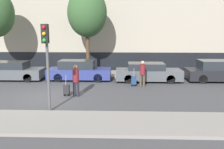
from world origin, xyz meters
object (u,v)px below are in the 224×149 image
at_px(pedestrian_right, 143,72).
at_px(parked_car_3, 219,72).
at_px(traffic_light, 46,50).
at_px(parked_bicycle, 140,69).
at_px(parked_car_0, 12,71).
at_px(pedestrian_left, 76,79).
at_px(parked_car_2, 148,73).
at_px(parked_car_1, 79,71).
at_px(trolley_right, 134,80).
at_px(trolley_left, 66,89).
at_px(bare_tree_near_crossing, 87,13).

bearing_deg(pedestrian_right, parked_car_3, 31.30).
distance_m(traffic_light, parked_bicycle, 10.78).
bearing_deg(traffic_light, parked_bicycle, 63.61).
height_order(parked_car_0, traffic_light, traffic_light).
bearing_deg(pedestrian_left, pedestrian_right, 39.81).
bearing_deg(pedestrian_right, parked_car_2, 84.84).
xyz_separation_m(parked_car_1, parked_car_2, (4.92, -0.27, -0.05)).
distance_m(parked_car_1, traffic_light, 7.39).
xyz_separation_m(pedestrian_left, pedestrian_right, (3.80, 2.51, -0.05)).
bearing_deg(parked_bicycle, pedestrian_left, -120.07).
bearing_deg(parked_car_0, parked_car_3, 0.36).
xyz_separation_m(trolley_right, parked_bicycle, (0.68, 4.19, 0.12)).
relative_size(parked_car_3, trolley_left, 3.98).
xyz_separation_m(parked_car_2, bare_tree_near_crossing, (-4.50, 2.13, 4.20)).
height_order(pedestrian_left, bare_tree_near_crossing, bare_tree_near_crossing).
bearing_deg(parked_car_2, traffic_light, -126.59).
distance_m(parked_car_0, trolley_left, 6.48).
relative_size(pedestrian_left, trolley_left, 1.48).
height_order(parked_car_3, pedestrian_right, pedestrian_right).
relative_size(pedestrian_right, trolley_right, 1.42).
xyz_separation_m(pedestrian_right, bare_tree_near_crossing, (-3.97, 3.81, 3.89)).
relative_size(parked_car_3, traffic_light, 1.22).
bearing_deg(pedestrian_left, bare_tree_near_crossing, 97.96).
distance_m(parked_car_3, pedestrian_left, 10.35).
bearing_deg(parked_car_3, trolley_right, -163.39).
bearing_deg(bare_tree_near_crossing, trolley_left, -93.44).
distance_m(parked_car_0, parked_car_3, 14.75).
height_order(trolley_left, traffic_light, traffic_light).
distance_m(trolley_right, parked_bicycle, 4.25).
bearing_deg(trolley_left, pedestrian_left, -6.36).
relative_size(trolley_left, pedestrian_right, 0.71).
bearing_deg(parked_bicycle, parked_car_2, -81.73).
xyz_separation_m(parked_car_1, pedestrian_left, (0.59, -4.47, 0.32)).
height_order(parked_car_2, trolley_right, parked_car_2).
distance_m(parked_car_2, parked_car_3, 5.03).
bearing_deg(bare_tree_near_crossing, pedestrian_left, -88.46).
height_order(parked_car_2, parked_bicycle, parked_car_2).
relative_size(traffic_light, parked_bicycle, 2.16).
relative_size(parked_car_1, parked_car_3, 0.96).
xyz_separation_m(trolley_right, traffic_light, (-4.00, -5.25, 2.36)).
height_order(parked_car_0, parked_car_1, parked_car_1).
relative_size(parked_car_2, pedestrian_right, 2.74).
height_order(parked_car_3, trolley_left, parked_car_3).
bearing_deg(parked_car_2, parked_car_0, 179.11).
height_order(parked_car_0, trolley_right, parked_car_0).
relative_size(parked_car_0, parked_bicycle, 2.46).
xyz_separation_m(parked_car_3, trolley_left, (-9.90, -4.38, -0.31)).
bearing_deg(trolley_right, parked_car_3, 16.61).
distance_m(parked_car_2, pedestrian_right, 1.80).
relative_size(parked_car_0, pedestrian_right, 2.62).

